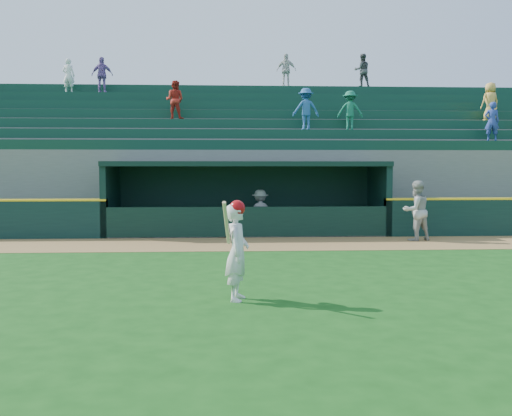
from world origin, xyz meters
name	(u,v)px	position (x,y,z in m)	size (l,w,h in m)	color
ground	(260,275)	(0.00, 0.00, 0.00)	(120.00, 120.00, 0.00)	#134711
warning_track	(250,244)	(0.00, 4.90, 0.01)	(40.00, 3.00, 0.01)	olive
dugout_player_front	(416,211)	(5.16, 5.43, 0.93)	(0.90, 0.70, 1.86)	#ACACA6
dugout_player_inside	(260,212)	(0.47, 7.61, 0.75)	(0.97, 0.56, 1.50)	#AAAAA5
dugout	(246,194)	(0.00, 8.00, 1.36)	(9.40, 2.80, 2.46)	slate
stands	(242,164)	(0.00, 12.57, 2.40)	(34.50, 6.25, 7.50)	slate
batter_at_plate	(237,250)	(-0.53, -2.25, 0.86)	(0.51, 0.81, 1.72)	silver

